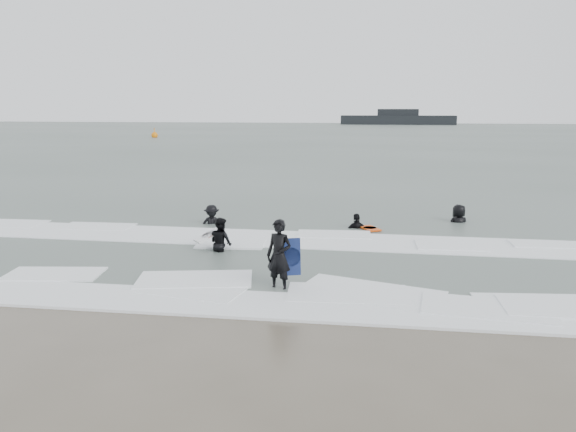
% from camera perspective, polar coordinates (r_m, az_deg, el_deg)
% --- Properties ---
extents(ground, '(320.00, 320.00, 0.00)m').
position_cam_1_polar(ground, '(14.03, -3.34, -8.26)').
color(ground, brown).
rests_on(ground, ground).
extents(sea, '(320.00, 320.00, 0.00)m').
position_cam_1_polar(sea, '(93.08, 7.58, 8.04)').
color(sea, '#47544C').
rests_on(sea, ground).
extents(surfer_centre, '(0.79, 0.65, 1.88)m').
position_cam_1_polar(surfer_centre, '(14.52, -0.91, -7.57)').
color(surfer_centre, black).
rests_on(surfer_centre, ground).
extents(surfer_wading, '(1.05, 1.02, 1.70)m').
position_cam_1_polar(surfer_wading, '(18.39, -6.81, -3.66)').
color(surfer_wading, black).
rests_on(surfer_wading, ground).
extents(surfer_breaker, '(1.24, 1.03, 1.67)m').
position_cam_1_polar(surfer_breaker, '(22.59, -7.74, -0.94)').
color(surfer_breaker, black).
rests_on(surfer_breaker, ground).
extents(surfer_right_near, '(1.12, 0.73, 1.77)m').
position_cam_1_polar(surfer_right_near, '(21.82, 7.01, -1.34)').
color(surfer_right_near, black).
rests_on(surfer_right_near, ground).
extents(surfer_right_far, '(1.11, 0.96, 1.92)m').
position_cam_1_polar(surfer_right_far, '(23.82, 16.92, -0.70)').
color(surfer_right_far, black).
rests_on(surfer_right_far, ground).
extents(surf_foam, '(30.03, 9.06, 0.09)m').
position_cam_1_polar(surf_foam, '(17.49, -0.69, -4.21)').
color(surf_foam, white).
rests_on(surf_foam, ground).
extents(bodyboards, '(6.07, 8.00, 1.25)m').
position_cam_1_polar(bodyboards, '(18.03, 0.67, -2.25)').
color(bodyboards, '#0F1B48').
rests_on(bodyboards, ground).
extents(buoy, '(1.00, 1.00, 1.65)m').
position_cam_1_polar(buoy, '(90.41, -13.40, 7.99)').
color(buoy, orange).
rests_on(buoy, ground).
extents(vessel_horizon, '(31.13, 5.56, 4.22)m').
position_cam_1_polar(vessel_horizon, '(160.43, 11.08, 9.65)').
color(vessel_horizon, black).
rests_on(vessel_horizon, ground).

